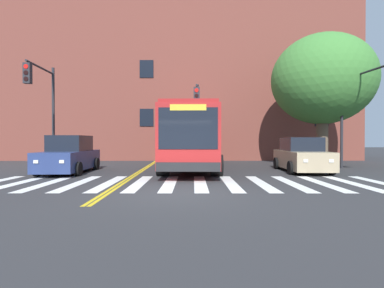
# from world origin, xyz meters

# --- Properties ---
(ground_plane) EXTENTS (120.00, 120.00, 0.00)m
(ground_plane) POSITION_xyz_m (0.00, 0.00, 0.00)
(ground_plane) COLOR #303033
(crosswalk) EXTENTS (15.68, 4.53, 0.01)m
(crosswalk) POSITION_xyz_m (0.21, 2.19, 0.00)
(crosswalk) COLOR white
(crosswalk) RESTS_ON ground
(lane_line_yellow_inner) EXTENTS (0.12, 36.00, 0.01)m
(lane_line_yellow_inner) POSITION_xyz_m (-2.29, 16.19, 0.00)
(lane_line_yellow_inner) COLOR gold
(lane_line_yellow_inner) RESTS_ON ground
(lane_line_yellow_outer) EXTENTS (0.12, 36.00, 0.01)m
(lane_line_yellow_outer) POSITION_xyz_m (-2.13, 16.19, 0.00)
(lane_line_yellow_outer) COLOR gold
(lane_line_yellow_outer) RESTS_ON ground
(city_bus) EXTENTS (3.30, 11.07, 3.31)m
(city_bus) POSITION_xyz_m (0.52, 7.89, 1.81)
(city_bus) COLOR #B22323
(city_bus) RESTS_ON ground
(car_navy_near_lane) EXTENTS (2.19, 4.89, 1.89)m
(car_navy_near_lane) POSITION_xyz_m (-5.72, 6.02, 0.85)
(car_navy_near_lane) COLOR navy
(car_navy_near_lane) RESTS_ON ground
(car_tan_far_lane) EXTENTS (2.31, 4.67, 1.80)m
(car_tan_far_lane) POSITION_xyz_m (6.28, 6.39, 0.82)
(car_tan_far_lane) COLOR tan
(car_tan_far_lane) RESTS_ON ground
(car_red_behind_bus) EXTENTS (2.71, 5.29, 2.23)m
(car_red_behind_bus) POSITION_xyz_m (-0.32, 17.62, 1.06)
(car_red_behind_bus) COLOR #AD1E1E
(car_red_behind_bus) RESTS_ON ground
(traffic_light_near_corner) EXTENTS (0.67, 4.58, 5.73)m
(traffic_light_near_corner) POSITION_xyz_m (9.56, 6.48, 3.86)
(traffic_light_near_corner) COLOR #28282D
(traffic_light_near_corner) RESTS_ON ground
(traffic_light_far_corner) EXTENTS (0.34, 3.11, 5.89)m
(traffic_light_far_corner) POSITION_xyz_m (-7.57, 7.15, 3.96)
(traffic_light_far_corner) COLOR #28282D
(traffic_light_far_corner) RESTS_ON ground
(traffic_light_overhead) EXTENTS (0.38, 2.76, 5.27)m
(traffic_light_overhead) POSITION_xyz_m (0.86, 9.05, 3.45)
(traffic_light_overhead) COLOR #28282D
(traffic_light_overhead) RESTS_ON ground
(street_tree_curbside_large) EXTENTS (8.28, 8.38, 8.39)m
(street_tree_curbside_large) POSITION_xyz_m (8.91, 9.86, 5.51)
(street_tree_curbside_large) COLOR brown
(street_tree_curbside_large) RESTS_ON ground
(building_facade) EXTENTS (35.14, 8.65, 13.85)m
(building_facade) POSITION_xyz_m (-3.03, 18.95, 6.93)
(building_facade) COLOR brown
(building_facade) RESTS_ON ground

